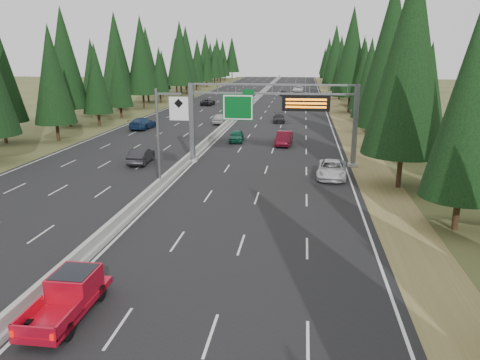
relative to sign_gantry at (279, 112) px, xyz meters
name	(u,v)px	position (x,y,z in m)	size (l,w,h in m)	color
road	(245,110)	(-8.92, 45.12, -5.23)	(32.00, 260.00, 0.08)	black
shoulder_right	(338,112)	(8.88, 45.12, -5.24)	(3.60, 260.00, 0.06)	olive
shoulder_left	(156,109)	(-26.72, 45.12, -5.24)	(3.60, 260.00, 0.06)	#3D4721
median_barrier	(245,108)	(-8.92, 45.12, -4.85)	(0.70, 260.00, 0.85)	#999994
sign_gantry	(279,112)	(0.00, 0.00, 0.00)	(16.75, 0.98, 7.80)	slate
hov_sign_pole	(165,132)	(-8.33, -9.92, -0.54)	(2.80, 0.50, 8.00)	slate
tree_row_right	(367,64)	(12.64, 36.85, 3.74)	(11.87, 244.69, 18.90)	black
tree_row_left	(117,62)	(-31.04, 37.42, 3.94)	(12.40, 244.69, 18.39)	black
silver_minivan	(332,169)	(5.02, -4.47, -4.44)	(2.49, 5.40, 1.50)	silver
red_pickup	(71,292)	(-7.06, -28.47, -4.27)	(1.83, 5.11, 1.67)	black
car_ahead_green	(236,136)	(-5.74, 11.60, -4.47)	(1.69, 4.20, 1.43)	#13543B
car_ahead_dkred	(284,138)	(0.20, 10.12, -4.38)	(1.71, 4.89, 1.61)	maroon
car_ahead_dkgrey	(279,118)	(-1.43, 29.19, -4.54)	(1.82, 4.46, 1.30)	black
car_ahead_white	(298,89)	(0.80, 89.74, -4.38)	(2.68, 5.80, 1.61)	white
car_ahead_far	(284,93)	(-2.75, 76.28, -4.47)	(1.70, 4.21, 1.44)	black
car_onc_near	(141,156)	(-13.46, -1.42, -4.42)	(1.63, 4.68, 1.54)	black
car_onc_blue	(143,123)	(-20.58, 19.64, -4.36)	(2.31, 5.68, 1.65)	navy
car_onc_white	(220,118)	(-10.42, 26.35, -4.39)	(1.89, 4.71, 1.60)	#B4B4B4
car_onc_far	(208,102)	(-17.64, 52.37, -4.50)	(2.27, 4.92, 1.37)	black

